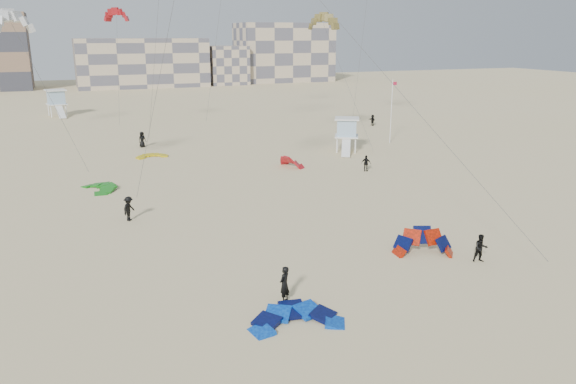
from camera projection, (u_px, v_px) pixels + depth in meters
name	position (u px, v px, depth m)	size (l,w,h in m)	color
ground	(320.00, 331.00, 25.45)	(320.00, 320.00, 0.00)	beige
kite_ground_blue	(296.00, 323.00, 26.11)	(4.01, 4.12, 0.98)	blue
kite_ground_orange	(423.00, 254.00, 34.42)	(3.65, 2.64, 2.51)	#F31A04
kite_ground_green	(99.00, 190.00, 48.58)	(3.66, 3.85, 0.71)	#168515
kite_ground_red_far	(291.00, 167.00, 57.00)	(2.86, 2.35, 1.85)	#C0021D
kite_ground_yellow	(152.00, 157.00, 61.47)	(3.05, 3.20, 0.40)	yellow
kitesurfer_main	(284.00, 284.00, 27.94)	(0.70, 0.46, 1.91)	black
kitesurfer_b	(481.00, 248.00, 32.97)	(0.82, 0.64, 1.69)	black
kitesurfer_c	(129.00, 209.00, 40.28)	(1.16, 0.67, 1.80)	black
kitesurfer_d	(366.00, 163.00, 54.89)	(0.93, 0.39, 1.59)	black
kitesurfer_e	(142.00, 139.00, 66.63)	(0.91, 0.59, 1.86)	black
kitesurfer_f	(372.00, 120.00, 82.48)	(1.49, 0.47, 1.60)	black
kite_fly_grey	(12.00, 24.00, 43.93)	(7.05, 4.77, 14.20)	white
kite_fly_olive	(323.00, 23.00, 64.71)	(4.98, 12.76, 14.47)	olive
kite_fly_red	(117.00, 16.00, 71.44)	(4.48, 4.50, 15.47)	#C0021D
lifeguard_tower_near	(347.00, 135.00, 64.03)	(3.68, 5.77, 3.84)	white
lifeguard_tower_far	(57.00, 103.00, 91.69)	(3.54, 6.17, 4.31)	white
flagpole	(391.00, 110.00, 68.35)	(0.63, 0.10, 7.74)	white
condo_mid	(141.00, 63.00, 143.56)	(32.00, 16.00, 12.00)	#BEA98C
condo_east	(284.00, 52.00, 159.12)	(26.00, 14.00, 16.00)	#BEA98C
condo_fill_right	(227.00, 65.00, 149.92)	(10.00, 10.00, 10.00)	#BEA98C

